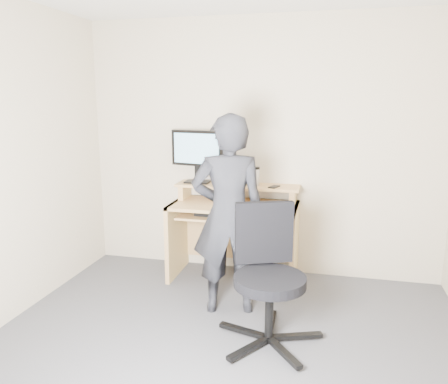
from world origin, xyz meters
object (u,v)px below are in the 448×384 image
at_px(monitor, 197,152).
at_px(office_chair, 268,270).
at_px(desk, 236,222).
at_px(person, 228,215).

height_order(monitor, office_chair, monitor).
bearing_deg(desk, monitor, 170.32).
relative_size(monitor, person, 0.33).
relative_size(desk, monitor, 2.22).
bearing_deg(person, desk, -98.30).
xyz_separation_m(desk, monitor, (-0.41, 0.07, 0.67)).
distance_m(desk, monitor, 0.79).
distance_m(monitor, office_chair, 1.61).
bearing_deg(office_chair, desk, 93.04).
bearing_deg(office_chair, monitor, 106.92).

